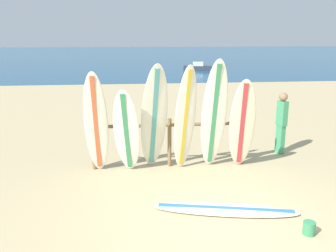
{
  "coord_description": "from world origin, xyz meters",
  "views": [
    {
      "loc": [
        -1.46,
        -5.17,
        2.96
      ],
      "look_at": [
        -0.5,
        3.12,
        0.89
      ],
      "focal_mm": 38.87,
      "sensor_mm": 36.0,
      "label": 1
    }
  ],
  "objects_px": {
    "surfboard_leaning_center": "(185,119)",
    "beachgoer_standing": "(282,120)",
    "surfboard_leaning_center_left": "(154,118)",
    "small_boat_offshore": "(198,67)",
    "surfboard_leaning_far_left": "(96,123)",
    "sand_bucket": "(309,228)",
    "surfboard_lying_on_sand": "(225,210)",
    "surfboard_rack": "(169,135)",
    "surfboard_leaning_right": "(242,125)",
    "surfboard_leaning_center_right": "(214,116)",
    "surfboard_leaning_left": "(127,132)"
  },
  "relations": [
    {
      "from": "beachgoer_standing",
      "to": "surfboard_leaning_center",
      "type": "bearing_deg",
      "value": -159.39
    },
    {
      "from": "surfboard_leaning_far_left",
      "to": "small_boat_offshore",
      "type": "distance_m",
      "value": 25.73
    },
    {
      "from": "surfboard_leaning_left",
      "to": "sand_bucket",
      "type": "xyz_separation_m",
      "value": [
        2.75,
        -2.81,
        -0.87
      ]
    },
    {
      "from": "surfboard_leaning_left",
      "to": "surfboard_leaning_center_right",
      "type": "relative_size",
      "value": 0.77
    },
    {
      "from": "surfboard_leaning_center_left",
      "to": "beachgoer_standing",
      "type": "xyz_separation_m",
      "value": [
        3.33,
        0.95,
        -0.35
      ]
    },
    {
      "from": "surfboard_rack",
      "to": "surfboard_leaning_center_right",
      "type": "height_order",
      "value": "surfboard_leaning_center_right"
    },
    {
      "from": "surfboard_leaning_left",
      "to": "surfboard_leaning_center",
      "type": "xyz_separation_m",
      "value": [
        1.27,
        0.07,
        0.24
      ]
    },
    {
      "from": "surfboard_lying_on_sand",
      "to": "surfboard_leaning_center",
      "type": "bearing_deg",
      "value": 101.17
    },
    {
      "from": "surfboard_leaning_center_left",
      "to": "small_boat_offshore",
      "type": "xyz_separation_m",
      "value": [
        5.89,
        24.75,
        -0.97
      ]
    },
    {
      "from": "surfboard_leaning_center",
      "to": "surfboard_lying_on_sand",
      "type": "height_order",
      "value": "surfboard_leaning_center"
    },
    {
      "from": "surfboard_leaning_center_right",
      "to": "surfboard_lying_on_sand",
      "type": "bearing_deg",
      "value": -96.97
    },
    {
      "from": "surfboard_rack",
      "to": "small_boat_offshore",
      "type": "xyz_separation_m",
      "value": [
        5.51,
        24.43,
        -0.5
      ]
    },
    {
      "from": "surfboard_leaning_far_left",
      "to": "surfboard_leaning_left",
      "type": "height_order",
      "value": "surfboard_leaning_far_left"
    },
    {
      "from": "surfboard_lying_on_sand",
      "to": "small_boat_offshore",
      "type": "xyz_separation_m",
      "value": [
        4.82,
        26.8,
        0.22
      ]
    },
    {
      "from": "surfboard_leaning_far_left",
      "to": "surfboard_leaning_center",
      "type": "relative_size",
      "value": 0.95
    },
    {
      "from": "surfboard_leaning_right",
      "to": "small_boat_offshore",
      "type": "xyz_separation_m",
      "value": [
        3.94,
        24.85,
        -0.8
      ]
    },
    {
      "from": "surfboard_rack",
      "to": "surfboard_leaning_far_left",
      "type": "xyz_separation_m",
      "value": [
        -1.62,
        -0.28,
        0.38
      ]
    },
    {
      "from": "surfboard_leaning_far_left",
      "to": "surfboard_leaning_center",
      "type": "height_order",
      "value": "surfboard_leaning_center"
    },
    {
      "from": "surfboard_leaning_right",
      "to": "small_boat_offshore",
      "type": "bearing_deg",
      "value": 80.99
    },
    {
      "from": "surfboard_leaning_center_left",
      "to": "surfboard_lying_on_sand",
      "type": "relative_size",
      "value": 0.95
    },
    {
      "from": "small_boat_offshore",
      "to": "sand_bucket",
      "type": "distance_m",
      "value": 27.93
    },
    {
      "from": "surfboard_leaning_right",
      "to": "surfboard_leaning_far_left",
      "type": "bearing_deg",
      "value": 177.42
    },
    {
      "from": "surfboard_leaning_center_right",
      "to": "surfboard_leaning_right",
      "type": "bearing_deg",
      "value": -3.13
    },
    {
      "from": "surfboard_rack",
      "to": "surfboard_leaning_center_left",
      "type": "distance_m",
      "value": 0.68
    },
    {
      "from": "surfboard_leaning_far_left",
      "to": "surfboard_leaning_center_left",
      "type": "xyz_separation_m",
      "value": [
        1.25,
        -0.04,
        0.08
      ]
    },
    {
      "from": "surfboard_lying_on_sand",
      "to": "sand_bucket",
      "type": "height_order",
      "value": "sand_bucket"
    },
    {
      "from": "surfboard_leaning_far_left",
      "to": "sand_bucket",
      "type": "relative_size",
      "value": 10.96
    },
    {
      "from": "surfboard_leaning_far_left",
      "to": "small_boat_offshore",
      "type": "bearing_deg",
      "value": 73.89
    },
    {
      "from": "surfboard_leaning_left",
      "to": "surfboard_lying_on_sand",
      "type": "bearing_deg",
      "value": -49.23
    },
    {
      "from": "surfboard_leaning_left",
      "to": "sand_bucket",
      "type": "bearing_deg",
      "value": -45.69
    },
    {
      "from": "surfboard_lying_on_sand",
      "to": "sand_bucket",
      "type": "bearing_deg",
      "value": -39.2
    },
    {
      "from": "surfboard_rack",
      "to": "surfboard_leaning_center_right",
      "type": "bearing_deg",
      "value": -22.79
    },
    {
      "from": "surfboard_leaning_center_left",
      "to": "surfboard_leaning_center",
      "type": "distance_m",
      "value": 0.67
    },
    {
      "from": "surfboard_leaning_left",
      "to": "small_boat_offshore",
      "type": "distance_m",
      "value": 25.71
    },
    {
      "from": "surfboard_leaning_center_left",
      "to": "surfboard_leaning_left",
      "type": "bearing_deg",
      "value": -168.76
    },
    {
      "from": "surfboard_leaning_far_left",
      "to": "surfboard_lying_on_sand",
      "type": "height_order",
      "value": "surfboard_leaning_far_left"
    },
    {
      "from": "surfboard_rack",
      "to": "small_boat_offshore",
      "type": "relative_size",
      "value": 1.32
    },
    {
      "from": "surfboard_leaning_left",
      "to": "surfboard_lying_on_sand",
      "type": "height_order",
      "value": "surfboard_leaning_left"
    },
    {
      "from": "surfboard_rack",
      "to": "surfboard_lying_on_sand",
      "type": "relative_size",
      "value": 1.38
    },
    {
      "from": "surfboard_rack",
      "to": "surfboard_lying_on_sand",
      "type": "bearing_deg",
      "value": -73.76
    },
    {
      "from": "surfboard_rack",
      "to": "small_boat_offshore",
      "type": "height_order",
      "value": "surfboard_rack"
    },
    {
      "from": "surfboard_lying_on_sand",
      "to": "beachgoer_standing",
      "type": "relative_size",
      "value": 1.63
    },
    {
      "from": "surfboard_leaning_right",
      "to": "beachgoer_standing",
      "type": "xyz_separation_m",
      "value": [
        1.38,
        1.05,
        -0.18
      ]
    },
    {
      "from": "small_boat_offshore",
      "to": "surfboard_leaning_left",
      "type": "bearing_deg",
      "value": -104.62
    },
    {
      "from": "surfboard_leaning_right",
      "to": "surfboard_leaning_center_right",
      "type": "bearing_deg",
      "value": 176.87
    },
    {
      "from": "surfboard_leaning_center",
      "to": "beachgoer_standing",
      "type": "xyz_separation_m",
      "value": [
        2.66,
        1.0,
        -0.33
      ]
    },
    {
      "from": "surfboard_leaning_center_right",
      "to": "sand_bucket",
      "type": "distance_m",
      "value": 3.2
    },
    {
      "from": "surfboard_leaning_center_left",
      "to": "sand_bucket",
      "type": "distance_m",
      "value": 3.8
    },
    {
      "from": "surfboard_leaning_center_left",
      "to": "surfboard_rack",
      "type": "bearing_deg",
      "value": 40.45
    },
    {
      "from": "surfboard_leaning_far_left",
      "to": "beachgoer_standing",
      "type": "xyz_separation_m",
      "value": [
        4.58,
        0.91,
        -0.27
      ]
    }
  ]
}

